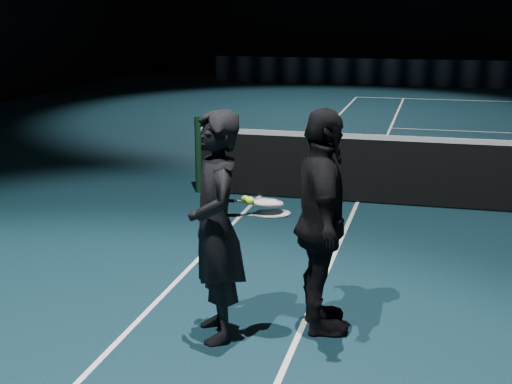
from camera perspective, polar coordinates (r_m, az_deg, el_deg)
net_post_left at (r=10.23m, az=-4.63°, el=2.98°), size 0.10×0.10×1.10m
player_a at (r=5.60m, az=-3.23°, el=-2.83°), size 0.70×0.80×1.85m
player_b at (r=5.73m, az=5.28°, el=-2.46°), size 0.73×1.16×1.85m
racket_lower at (r=5.62m, az=1.33°, el=-1.75°), size 0.71×0.46×0.03m
racket_upper at (r=5.63m, az=0.76°, el=-0.84°), size 0.71×0.50×0.10m
tennis_balls at (r=5.57m, az=-0.65°, el=-0.49°), size 0.12×0.10×0.12m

